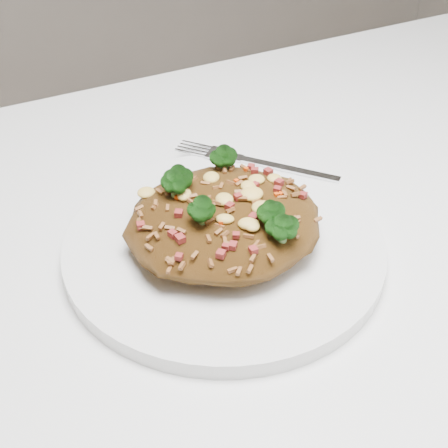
{
  "coord_description": "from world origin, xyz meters",
  "views": [
    {
      "loc": [
        -0.24,
        -0.28,
        1.09
      ],
      "look_at": [
        -0.06,
        0.06,
        0.78
      ],
      "focal_mm": 50.0,
      "sensor_mm": 36.0,
      "label": 1
    }
  ],
  "objects_px": {
    "plate": "(224,245)",
    "dining_table": "(318,350)",
    "fork": "(264,164)",
    "fried_rice": "(224,213)"
  },
  "relations": [
    {
      "from": "fried_rice",
      "to": "fork",
      "type": "xyz_separation_m",
      "value": [
        0.08,
        0.08,
        -0.02
      ]
    },
    {
      "from": "dining_table",
      "to": "fork",
      "type": "height_order",
      "value": "fork"
    },
    {
      "from": "plate",
      "to": "fork",
      "type": "bearing_deg",
      "value": 43.79
    },
    {
      "from": "plate",
      "to": "dining_table",
      "type": "bearing_deg",
      "value": -45.32
    },
    {
      "from": "plate",
      "to": "fork",
      "type": "height_order",
      "value": "fork"
    },
    {
      "from": "fried_rice",
      "to": "fork",
      "type": "relative_size",
      "value": 1.18
    },
    {
      "from": "dining_table",
      "to": "fork",
      "type": "xyz_separation_m",
      "value": [
        0.02,
        0.14,
        0.11
      ]
    },
    {
      "from": "fried_rice",
      "to": "dining_table",
      "type": "bearing_deg",
      "value": -45.35
    },
    {
      "from": "dining_table",
      "to": "fork",
      "type": "bearing_deg",
      "value": 81.33
    },
    {
      "from": "dining_table",
      "to": "fork",
      "type": "relative_size",
      "value": 9.07
    }
  ]
}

